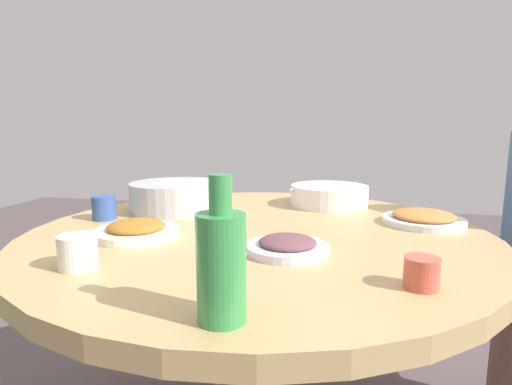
{
  "coord_description": "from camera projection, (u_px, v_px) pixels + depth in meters",
  "views": [
    {
      "loc": [
        -0.22,
        1.09,
        1.03
      ],
      "look_at": [
        0.03,
        -0.14,
        0.83
      ],
      "focal_mm": 28.31,
      "sensor_mm": 36.0,
      "label": 1
    }
  ],
  "objects": [
    {
      "name": "green_bottle",
      "position": [
        221.0,
        263.0,
        0.59
      ],
      "size": [
        0.07,
        0.07,
        0.22
      ],
      "color": "#348A45",
      "rests_on": "round_dining_table"
    },
    {
      "name": "round_dining_table",
      "position": [
        258.0,
        256.0,
        1.16
      ],
      "size": [
        1.27,
        1.27,
        0.75
      ],
      "color": "#99999E",
      "rests_on": "ground"
    },
    {
      "name": "tea_cup_side",
      "position": [
        78.0,
        252.0,
        0.82
      ],
      "size": [
        0.08,
        0.08,
        0.07
      ],
      "primitive_type": "cylinder",
      "color": "silver",
      "rests_on": "round_dining_table"
    },
    {
      "name": "dish_eggplant",
      "position": [
        287.0,
        246.0,
        0.93
      ],
      "size": [
        0.19,
        0.19,
        0.04
      ],
      "color": "silver",
      "rests_on": "round_dining_table"
    },
    {
      "name": "dish_tofu_braise",
      "position": [
        424.0,
        218.0,
        1.19
      ],
      "size": [
        0.24,
        0.24,
        0.04
      ],
      "color": "silver",
      "rests_on": "round_dining_table"
    },
    {
      "name": "tea_cup_near",
      "position": [
        422.0,
        273.0,
        0.72
      ],
      "size": [
        0.06,
        0.06,
        0.06
      ],
      "primitive_type": "cylinder",
      "color": "#CE5342",
      "rests_on": "round_dining_table"
    },
    {
      "name": "soup_bowl",
      "position": [
        329.0,
        196.0,
        1.47
      ],
      "size": [
        0.28,
        0.28,
        0.07
      ],
      "color": "white",
      "rests_on": "round_dining_table"
    },
    {
      "name": "rice_bowl",
      "position": [
        175.0,
        196.0,
        1.38
      ],
      "size": [
        0.3,
        0.3,
        0.11
      ],
      "color": "#B2B5BA",
      "rests_on": "round_dining_table"
    },
    {
      "name": "dish_stirfry",
      "position": [
        136.0,
        230.0,
        1.06
      ],
      "size": [
        0.22,
        0.22,
        0.04
      ],
      "color": "white",
      "rests_on": "round_dining_table"
    },
    {
      "name": "tea_cup_far",
      "position": [
        104.0,
        208.0,
        1.25
      ],
      "size": [
        0.07,
        0.07,
        0.07
      ],
      "primitive_type": "cylinder",
      "color": "#2F4F97",
      "rests_on": "round_dining_table"
    }
  ]
}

